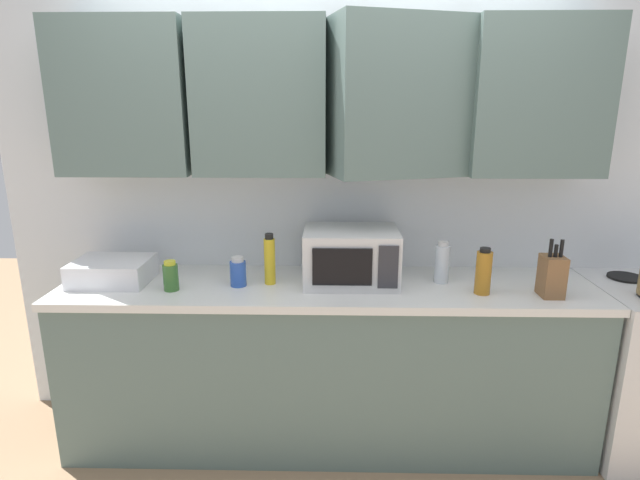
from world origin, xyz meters
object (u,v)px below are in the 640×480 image
at_px(bottle_amber_vinegar, 483,272).
at_px(bottle_clear_tall, 442,263).
at_px(knife_block, 552,275).
at_px(dish_rack, 113,271).
at_px(bottle_green_oil, 171,276).
at_px(microwave, 351,256).
at_px(bottle_yellow_mustard, 270,260).
at_px(bottle_blue_cleaner, 238,272).

height_order(bottle_amber_vinegar, bottle_clear_tall, bottle_amber_vinegar).
distance_m(knife_block, bottle_amber_vinegar, 0.32).
bearing_deg(dish_rack, bottle_clear_tall, 1.22).
bearing_deg(dish_rack, bottle_green_oil, -18.02).
relative_size(microwave, bottle_yellow_mustard, 1.80).
xyz_separation_m(dish_rack, bottle_green_oil, (0.34, -0.11, 0.01)).
distance_m(microwave, bottle_blue_cleaner, 0.58).
xyz_separation_m(knife_block, bottle_yellow_mustard, (-1.37, 0.15, 0.02)).
relative_size(bottle_blue_cleaner, bottle_green_oil, 1.01).
distance_m(bottle_green_oil, bottle_clear_tall, 1.38).
bearing_deg(knife_block, bottle_amber_vinegar, 175.32).
bearing_deg(bottle_amber_vinegar, bottle_clear_tall, 136.19).
bearing_deg(bottle_amber_vinegar, dish_rack, 176.24).
relative_size(bottle_green_oil, bottle_amber_vinegar, 0.66).
relative_size(bottle_blue_cleaner, bottle_amber_vinegar, 0.66).
relative_size(microwave, bottle_green_oil, 3.16).
bearing_deg(bottle_clear_tall, bottle_green_oil, -173.88).
height_order(knife_block, bottle_green_oil, knife_block).
xyz_separation_m(bottle_blue_cleaner, bottle_green_oil, (-0.32, -0.07, 0.00)).
bearing_deg(bottle_blue_cleaner, bottle_yellow_mustard, 12.38).
xyz_separation_m(dish_rack, bottle_yellow_mustard, (0.82, -0.00, 0.07)).
relative_size(bottle_yellow_mustard, bottle_green_oil, 1.75).
distance_m(microwave, bottle_amber_vinegar, 0.66).
relative_size(bottle_yellow_mustard, bottle_amber_vinegar, 1.15).
xyz_separation_m(bottle_blue_cleaner, bottle_clear_tall, (1.04, 0.07, 0.03)).
bearing_deg(bottle_clear_tall, bottle_amber_vinegar, -43.81).
height_order(bottle_yellow_mustard, bottle_blue_cleaner, bottle_yellow_mustard).
bearing_deg(dish_rack, knife_block, -3.90).
distance_m(bottle_blue_cleaner, bottle_clear_tall, 1.05).
relative_size(bottle_amber_vinegar, bottle_clear_tall, 1.05).
relative_size(dish_rack, bottle_clear_tall, 1.72).
height_order(microwave, bottle_blue_cleaner, microwave).
relative_size(knife_block, bottle_green_oil, 1.89).
bearing_deg(bottle_yellow_mustard, bottle_green_oil, -167.50).
height_order(dish_rack, bottle_yellow_mustard, bottle_yellow_mustard).
relative_size(dish_rack, bottle_amber_vinegar, 1.64).
height_order(microwave, bottle_amber_vinegar, microwave).
relative_size(knife_block, bottle_blue_cleaner, 1.87).
height_order(knife_block, bottle_yellow_mustard, knife_block).
height_order(dish_rack, bottle_amber_vinegar, bottle_amber_vinegar).
bearing_deg(bottle_amber_vinegar, bottle_green_oil, 179.52).
xyz_separation_m(bottle_amber_vinegar, bottle_clear_tall, (-0.17, 0.16, -0.01)).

